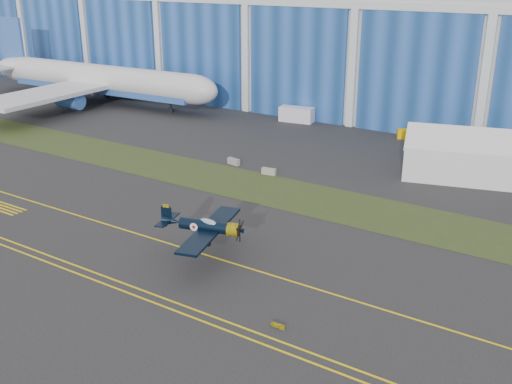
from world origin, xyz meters
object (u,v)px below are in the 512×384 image
Objects in this scene: jetliner at (98,48)px; shipping_container at (297,114)px; warbird at (205,226)px; tug at (405,134)px; tent at (462,151)px.

jetliner is 10.78× the size of shipping_container.
warbird reaches higher than tug.
tent is 18.91m from tug.
tent is (75.04, -6.31, -7.74)m from jetliner.
warbird is 40.95m from tent.
tent reaches higher than warbird.
shipping_container is (-19.42, 52.60, -2.06)m from warbird.
shipping_container is at bearing 154.60° from tug.
tug is (62.45, 7.54, -10.41)m from jetliner.
warbird reaches higher than shipping_container.
tent is 2.75× the size of shipping_container.
tent reaches higher than shipping_container.
tug is (1.20, 52.40, -2.66)m from warbird.
jetliner is at bearing -177.92° from shipping_container.
warbird is 52.48m from tug.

